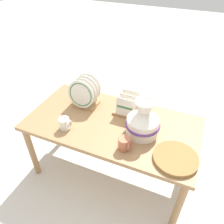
# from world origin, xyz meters

# --- Properties ---
(ground_plane) EXTENTS (14.00, 14.00, 0.00)m
(ground_plane) POSITION_xyz_m (0.00, 0.00, 0.00)
(ground_plane) COLOR beige
(display_table) EXTENTS (1.43, 0.74, 0.63)m
(display_table) POSITION_xyz_m (0.00, 0.00, 0.56)
(display_table) COLOR #9E754C
(display_table) RESTS_ON ground_plane
(ceramic_vase) EXTENTS (0.27, 0.27, 0.31)m
(ceramic_vase) POSITION_xyz_m (0.27, -0.03, 0.75)
(ceramic_vase) COLOR white
(ceramic_vase) RESTS_ON display_table
(dish_rack_round_plates) EXTENTS (0.25, 0.19, 0.28)m
(dish_rack_round_plates) POSITION_xyz_m (-0.32, 0.13, 0.74)
(dish_rack_round_plates) COLOR tan
(dish_rack_round_plates) RESTS_ON display_table
(dish_rack_square_plates) EXTENTS (0.22, 0.17, 0.18)m
(dish_rack_square_plates) POSITION_xyz_m (0.07, 0.18, 0.68)
(dish_rack_square_plates) COLOR tan
(dish_rack_square_plates) RESTS_ON display_table
(wicker_charger_stack) EXTENTS (0.31, 0.31, 0.03)m
(wicker_charger_stack) POSITION_xyz_m (0.56, -0.19, 0.64)
(wicker_charger_stack) COLOR olive
(wicker_charger_stack) RESTS_ON display_table
(mug_terracotta_glaze) EXTENTS (0.09, 0.09, 0.10)m
(mug_terracotta_glaze) POSITION_xyz_m (0.20, -0.23, 0.68)
(mug_terracotta_glaze) COLOR #B76647
(mug_terracotta_glaze) RESTS_ON display_table
(mug_cream_glaze) EXTENTS (0.09, 0.09, 0.10)m
(mug_cream_glaze) POSITION_xyz_m (-0.32, -0.22, 0.68)
(mug_cream_glaze) COLOR silver
(mug_cream_glaze) RESTS_ON display_table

